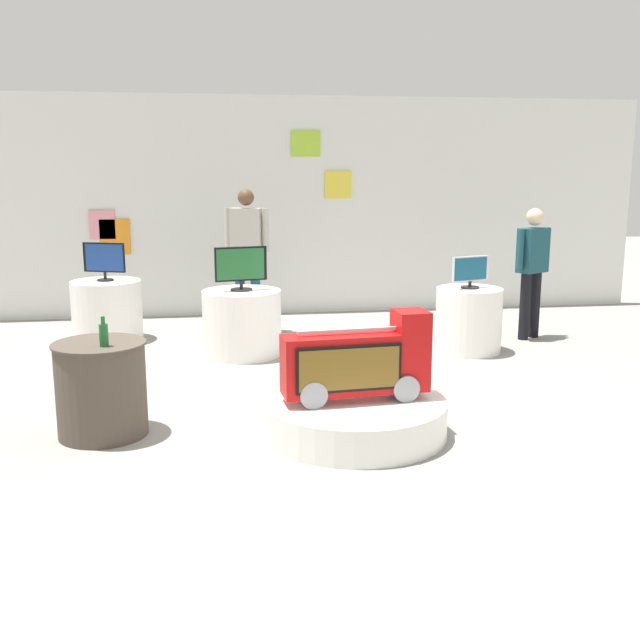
{
  "coord_description": "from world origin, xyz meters",
  "views": [
    {
      "loc": [
        -0.92,
        -5.85,
        2.0
      ],
      "look_at": [
        -0.04,
        0.26,
        0.74
      ],
      "focal_mm": 41.35,
      "sensor_mm": 36.0,
      "label": 1
    }
  ],
  "objects_px": {
    "shopper_browsing_rear": "(532,263)",
    "bottle_on_side_table": "(104,334)",
    "display_pedestal_center_rear": "(468,320)",
    "tv_on_right_rear": "(241,267)",
    "main_display_pedestal": "(355,417)",
    "tv_on_center_rear": "(470,271)",
    "tv_on_left_rear": "(104,259)",
    "display_pedestal_left_rear": "(107,311)",
    "display_pedestal_right_rear": "(242,323)",
    "side_table_round": "(101,388)",
    "novelty_firetruck_tv": "(358,364)",
    "shopper_browsing_near_truck": "(247,249)"
  },
  "relations": [
    {
      "from": "novelty_firetruck_tv",
      "to": "display_pedestal_right_rear",
      "type": "distance_m",
      "value": 2.74
    },
    {
      "from": "main_display_pedestal",
      "to": "display_pedestal_center_rear",
      "type": "xyz_separation_m",
      "value": [
        1.75,
        2.42,
        0.22
      ]
    },
    {
      "from": "tv_on_center_rear",
      "to": "shopper_browsing_rear",
      "type": "bearing_deg",
      "value": 28.98
    },
    {
      "from": "shopper_browsing_near_truck",
      "to": "display_pedestal_right_rear",
      "type": "bearing_deg",
      "value": -95.78
    },
    {
      "from": "tv_on_right_rear",
      "to": "shopper_browsing_near_truck",
      "type": "relative_size",
      "value": 0.32
    },
    {
      "from": "main_display_pedestal",
      "to": "bottle_on_side_table",
      "type": "bearing_deg",
      "value": 175.86
    },
    {
      "from": "side_table_round",
      "to": "shopper_browsing_rear",
      "type": "bearing_deg",
      "value": 30.07
    },
    {
      "from": "bottle_on_side_table",
      "to": "tv_on_right_rear",
      "type": "bearing_deg",
      "value": 66.12
    },
    {
      "from": "display_pedestal_right_rear",
      "to": "bottle_on_side_table",
      "type": "xyz_separation_m",
      "value": [
        -1.1,
        -2.49,
        0.46
      ]
    },
    {
      "from": "display_pedestal_left_rear",
      "to": "tv_on_center_rear",
      "type": "height_order",
      "value": "tv_on_center_rear"
    },
    {
      "from": "display_pedestal_right_rear",
      "to": "display_pedestal_left_rear",
      "type": "bearing_deg",
      "value": 148.92
    },
    {
      "from": "shopper_browsing_near_truck",
      "to": "side_table_round",
      "type": "bearing_deg",
      "value": -109.82
    },
    {
      "from": "main_display_pedestal",
      "to": "novelty_firetruck_tv",
      "type": "bearing_deg",
      "value": -12.7
    },
    {
      "from": "display_pedestal_left_rear",
      "to": "side_table_round",
      "type": "relative_size",
      "value": 1.13
    },
    {
      "from": "tv_on_right_rear",
      "to": "shopper_browsing_near_truck",
      "type": "xyz_separation_m",
      "value": [
        0.12,
        1.21,
        0.07
      ]
    },
    {
      "from": "tv_on_left_rear",
      "to": "main_display_pedestal",
      "type": "bearing_deg",
      "value": -56.96
    },
    {
      "from": "display_pedestal_left_rear",
      "to": "display_pedestal_center_rear",
      "type": "relative_size",
      "value": 1.12
    },
    {
      "from": "novelty_firetruck_tv",
      "to": "side_table_round",
      "type": "xyz_separation_m",
      "value": [
        -1.94,
        0.27,
        -0.18
      ]
    },
    {
      "from": "display_pedestal_left_rear",
      "to": "shopper_browsing_rear",
      "type": "xyz_separation_m",
      "value": [
        5.01,
        -0.62,
        0.55
      ]
    },
    {
      "from": "side_table_round",
      "to": "tv_on_right_rear",
      "type": "bearing_deg",
      "value": 63.73
    },
    {
      "from": "display_pedestal_left_rear",
      "to": "bottle_on_side_table",
      "type": "relative_size",
      "value": 3.65
    },
    {
      "from": "main_display_pedestal",
      "to": "shopper_browsing_near_truck",
      "type": "xyz_separation_m",
      "value": [
        -0.63,
        3.82,
        0.91
      ]
    },
    {
      "from": "bottle_on_side_table",
      "to": "shopper_browsing_near_truck",
      "type": "relative_size",
      "value": 0.13
    },
    {
      "from": "shopper_browsing_near_truck",
      "to": "tv_on_right_rear",
      "type": "bearing_deg",
      "value": -95.8
    },
    {
      "from": "main_display_pedestal",
      "to": "display_pedestal_right_rear",
      "type": "height_order",
      "value": "display_pedestal_right_rear"
    },
    {
      "from": "tv_on_right_rear",
      "to": "shopper_browsing_rear",
      "type": "relative_size",
      "value": 0.36
    },
    {
      "from": "novelty_firetruck_tv",
      "to": "tv_on_right_rear",
      "type": "relative_size",
      "value": 2.02
    },
    {
      "from": "tv_on_center_rear",
      "to": "shopper_browsing_rear",
      "type": "xyz_separation_m",
      "value": [
        0.95,
        0.53,
        0.0
      ]
    },
    {
      "from": "shopper_browsing_rear",
      "to": "bottle_on_side_table",
      "type": "bearing_deg",
      "value": -148.37
    },
    {
      "from": "tv_on_left_rear",
      "to": "tv_on_center_rear",
      "type": "xyz_separation_m",
      "value": [
        4.06,
        -1.14,
        -0.06
      ]
    },
    {
      "from": "display_pedestal_right_rear",
      "to": "tv_on_left_rear",
      "type": "bearing_deg",
      "value": 149.0
    },
    {
      "from": "display_pedestal_left_rear",
      "to": "bottle_on_side_table",
      "type": "height_order",
      "value": "bottle_on_side_table"
    },
    {
      "from": "display_pedestal_center_rear",
      "to": "tv_on_right_rear",
      "type": "bearing_deg",
      "value": 175.45
    },
    {
      "from": "main_display_pedestal",
      "to": "display_pedestal_right_rear",
      "type": "xyz_separation_m",
      "value": [
        -0.76,
        2.62,
        0.22
      ]
    },
    {
      "from": "display_pedestal_center_rear",
      "to": "shopper_browsing_rear",
      "type": "bearing_deg",
      "value": 28.83
    },
    {
      "from": "novelty_firetruck_tv",
      "to": "side_table_round",
      "type": "relative_size",
      "value": 1.57
    },
    {
      "from": "tv_on_center_rear",
      "to": "shopper_browsing_near_truck",
      "type": "xyz_separation_m",
      "value": [
        -2.38,
        1.41,
        0.14
      ]
    },
    {
      "from": "shopper_browsing_rear",
      "to": "shopper_browsing_near_truck",
      "type": "bearing_deg",
      "value": 165.11
    },
    {
      "from": "display_pedestal_center_rear",
      "to": "novelty_firetruck_tv",
      "type": "bearing_deg",
      "value": -125.52
    },
    {
      "from": "tv_on_left_rear",
      "to": "shopper_browsing_near_truck",
      "type": "distance_m",
      "value": 1.7
    },
    {
      "from": "side_table_round",
      "to": "shopper_browsing_rear",
      "type": "distance_m",
      "value": 5.36
    },
    {
      "from": "side_table_round",
      "to": "bottle_on_side_table",
      "type": "relative_size",
      "value": 3.24
    },
    {
      "from": "tv_on_left_rear",
      "to": "tv_on_right_rear",
      "type": "distance_m",
      "value": 1.82
    },
    {
      "from": "display_pedestal_left_rear",
      "to": "display_pedestal_center_rear",
      "type": "bearing_deg",
      "value": -15.72
    },
    {
      "from": "display_pedestal_center_rear",
      "to": "side_table_round",
      "type": "bearing_deg",
      "value": -149.61
    },
    {
      "from": "tv_on_right_rear",
      "to": "bottle_on_side_table",
      "type": "xyz_separation_m",
      "value": [
        -1.1,
        -2.48,
        -0.16
      ]
    },
    {
      "from": "novelty_firetruck_tv",
      "to": "display_pedestal_center_rear",
      "type": "bearing_deg",
      "value": 54.48
    },
    {
      "from": "display_pedestal_right_rear",
      "to": "shopper_browsing_rear",
      "type": "bearing_deg",
      "value": 5.27
    },
    {
      "from": "main_display_pedestal",
      "to": "tv_on_center_rear",
      "type": "distance_m",
      "value": 3.08
    },
    {
      "from": "display_pedestal_left_rear",
      "to": "tv_on_right_rear",
      "type": "bearing_deg",
      "value": -31.21
    }
  ]
}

